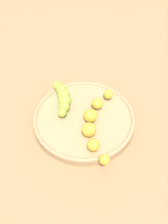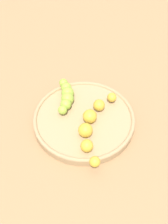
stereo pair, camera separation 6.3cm
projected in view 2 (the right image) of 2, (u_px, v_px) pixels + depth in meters
name	position (u px, v px, depth m)	size (l,w,h in m)	color
ground_plane	(84.00, 122.00, 0.66)	(2.40, 2.40, 0.00)	#936D47
fruit_bowl	(84.00, 119.00, 0.66)	(0.25, 0.25, 0.02)	#A08259
banana_spotted	(92.00, 124.00, 0.62)	(0.11, 0.19, 0.03)	gold
banana_green	(66.00, 96.00, 0.67)	(0.08, 0.09, 0.03)	#8CAD38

